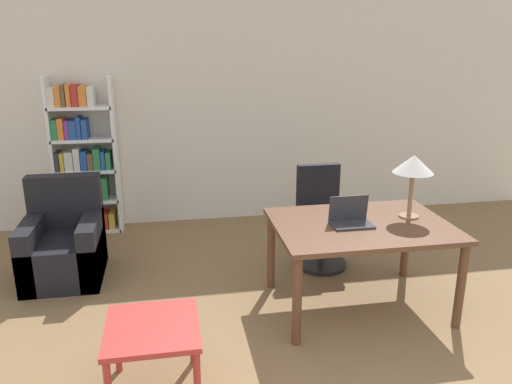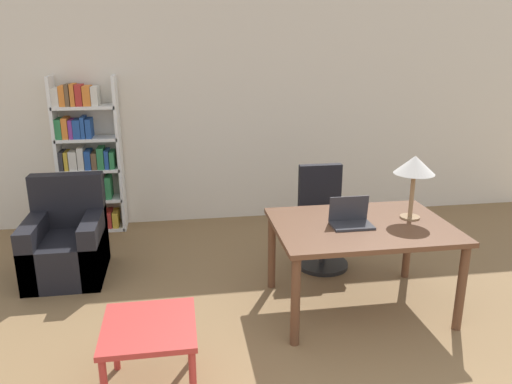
% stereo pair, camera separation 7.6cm
% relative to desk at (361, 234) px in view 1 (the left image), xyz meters
% --- Properties ---
extents(wall_back, '(8.00, 0.06, 2.70)m').
position_rel_desk_xyz_m(wall_back, '(-0.71, 2.41, 0.69)').
color(wall_back, beige).
rests_on(wall_back, ground_plane).
extents(desk, '(1.42, 1.03, 0.75)m').
position_rel_desk_xyz_m(desk, '(0.00, 0.00, 0.00)').
color(desk, brown).
rests_on(desk, ground_plane).
extents(laptop, '(0.33, 0.22, 0.23)m').
position_rel_desk_xyz_m(laptop, '(-0.10, -0.01, 0.14)').
color(laptop, '#2D2D33').
rests_on(laptop, desk).
extents(table_lamp, '(0.33, 0.33, 0.53)m').
position_rel_desk_xyz_m(table_lamp, '(0.45, 0.07, 0.53)').
color(table_lamp, olive).
rests_on(table_lamp, desk).
extents(office_chair, '(0.51, 0.51, 1.00)m').
position_rel_desk_xyz_m(office_chair, '(-0.07, 0.87, -0.22)').
color(office_chair, black).
rests_on(office_chair, ground_plane).
extents(side_table_blue, '(0.58, 0.60, 0.49)m').
position_rel_desk_xyz_m(side_table_blue, '(-1.67, -0.81, -0.24)').
color(side_table_blue, '#B2332D').
rests_on(side_table_blue, ground_plane).
extents(armchair, '(0.68, 0.78, 0.93)m').
position_rel_desk_xyz_m(armchair, '(-2.53, 1.02, -0.36)').
color(armchair, black).
rests_on(armchair, ground_plane).
extents(bookshelf, '(0.72, 0.28, 1.80)m').
position_rel_desk_xyz_m(bookshelf, '(-2.48, 2.22, 0.16)').
color(bookshelf, white).
rests_on(bookshelf, ground_plane).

